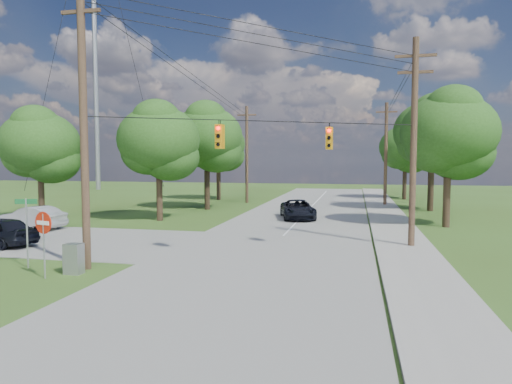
% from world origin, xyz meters
% --- Properties ---
extents(ground, '(140.00, 140.00, 0.00)m').
position_xyz_m(ground, '(0.00, 0.00, 0.00)').
color(ground, '#37521B').
rests_on(ground, ground).
extents(main_road, '(10.00, 100.00, 0.03)m').
position_xyz_m(main_road, '(2.00, 5.00, 0.01)').
color(main_road, gray).
rests_on(main_road, ground).
extents(sidewalk_east, '(2.60, 100.00, 0.12)m').
position_xyz_m(sidewalk_east, '(8.70, 5.00, 0.06)').
color(sidewalk_east, gray).
rests_on(sidewalk_east, ground).
extents(pole_sw, '(2.00, 0.32, 12.00)m').
position_xyz_m(pole_sw, '(-4.60, 0.40, 6.23)').
color(pole_sw, brown).
rests_on(pole_sw, ground).
extents(pole_ne, '(2.00, 0.32, 10.50)m').
position_xyz_m(pole_ne, '(8.90, 8.00, 5.47)').
color(pole_ne, brown).
rests_on(pole_ne, ground).
extents(pole_north_e, '(2.00, 0.32, 10.00)m').
position_xyz_m(pole_north_e, '(8.90, 30.00, 5.13)').
color(pole_north_e, brown).
rests_on(pole_north_e, ground).
extents(pole_north_w, '(2.00, 0.32, 10.00)m').
position_xyz_m(pole_north_w, '(-5.00, 30.00, 5.13)').
color(pole_north_w, brown).
rests_on(pole_north_w, ground).
extents(power_lines, '(13.93, 29.62, 4.93)m').
position_xyz_m(power_lines, '(1.50, 11.54, 9.15)').
color(power_lines, black).
rests_on(power_lines, ground).
extents(traffic_signals, '(4.91, 3.27, 1.05)m').
position_xyz_m(traffic_signals, '(2.55, 4.43, 5.50)').
color(traffic_signals, orange).
rests_on(traffic_signals, ground).
extents(radio_mast, '(0.70, 0.70, 45.00)m').
position_xyz_m(radio_mast, '(-32.00, 46.00, 22.50)').
color(radio_mast, '#929497').
rests_on(radio_mast, ground).
extents(tree_w_near, '(6.00, 6.00, 8.40)m').
position_xyz_m(tree_w_near, '(-8.00, 15.00, 5.92)').
color(tree_w_near, '#3E2E1F').
rests_on(tree_w_near, ground).
extents(tree_w_mid, '(6.40, 6.40, 9.22)m').
position_xyz_m(tree_w_mid, '(-7.00, 23.00, 6.58)').
color(tree_w_mid, '#3E2E1F').
rests_on(tree_w_mid, ground).
extents(tree_w_far, '(6.00, 6.00, 8.73)m').
position_xyz_m(tree_w_far, '(-9.00, 33.00, 6.25)').
color(tree_w_far, '#3E2E1F').
rests_on(tree_w_far, ground).
extents(tree_e_near, '(6.20, 6.20, 8.81)m').
position_xyz_m(tree_e_near, '(12.00, 16.00, 6.25)').
color(tree_e_near, '#3E2E1F').
rests_on(tree_e_near, ground).
extents(tree_e_mid, '(6.60, 6.60, 9.64)m').
position_xyz_m(tree_e_mid, '(12.50, 26.00, 6.91)').
color(tree_e_mid, '#3E2E1F').
rests_on(tree_e_mid, ground).
extents(tree_e_far, '(5.80, 5.80, 8.32)m').
position_xyz_m(tree_e_far, '(11.50, 38.00, 5.92)').
color(tree_e_far, '#3E2E1F').
rests_on(tree_e_far, ground).
extents(tree_cross_n, '(5.60, 5.60, 7.91)m').
position_xyz_m(tree_cross_n, '(-16.00, 12.50, 5.59)').
color(tree_cross_n, '#3E2E1F').
rests_on(tree_cross_n, ground).
extents(car_cross_silver, '(4.58, 2.09, 1.46)m').
position_xyz_m(car_cross_silver, '(-14.22, 9.30, 0.76)').
color(car_cross_silver, silver).
rests_on(car_cross_silver, cross_road).
extents(car_main_north, '(3.49, 5.49, 1.41)m').
position_xyz_m(car_main_north, '(1.84, 18.05, 0.74)').
color(car_main_north, black).
rests_on(car_main_north, main_road).
extents(control_cabinet, '(0.68, 0.50, 1.20)m').
position_xyz_m(control_cabinet, '(-4.63, -0.46, 0.60)').
color(control_cabinet, '#929497').
rests_on(control_cabinet, ground).
extents(do_not_enter_sign, '(0.83, 0.22, 2.54)m').
position_xyz_m(do_not_enter_sign, '(-5.26, -1.34, 1.84)').
color(do_not_enter_sign, '#929497').
rests_on(do_not_enter_sign, ground).
extents(street_name_sign, '(0.83, 0.31, 2.87)m').
position_xyz_m(street_name_sign, '(-7.07, 0.00, 1.81)').
color(street_name_sign, '#929497').
rests_on(street_name_sign, ground).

